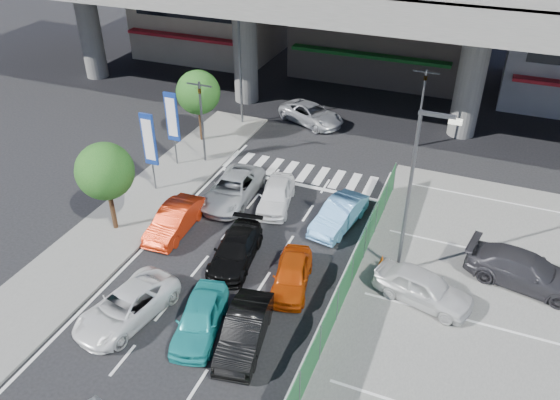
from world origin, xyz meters
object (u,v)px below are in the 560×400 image
at_px(traffic_light_left, 201,102).
at_px(taxi_orange_right, 292,275).
at_px(street_lamp_right, 415,184).
at_px(parked_sedan_white, 423,287).
at_px(parked_sedan_dgrey, 525,270).
at_px(traffic_light_right, 424,89).
at_px(taxi_teal_mid, 200,318).
at_px(sedan_white_mid_left, 127,306).
at_px(taxi_orange_left, 175,220).
at_px(tree_far, 198,93).
at_px(hatch_black_mid_right, 245,331).
at_px(traffic_cone, 382,261).
at_px(signboard_near, 149,142).
at_px(crossing_wagon_silver, 311,114).
at_px(wagon_silver_front_left, 233,189).
at_px(tree_near, 105,171).
at_px(kei_truck_front_right, 339,215).
at_px(street_lamp_left, 242,57).
at_px(sedan_white_front_mid, 276,195).
at_px(sedan_black_mid, 236,250).
at_px(signboard_far, 172,119).

xyz_separation_m(traffic_light_left, taxi_orange_right, (9.05, -8.68, -3.29)).
relative_size(street_lamp_right, parked_sedan_white, 1.90).
bearing_deg(traffic_light_left, parked_sedan_dgrey, -14.39).
bearing_deg(traffic_light_right, taxi_teal_mid, -104.55).
height_order(sedan_white_mid_left, taxi_orange_left, taxi_orange_left).
bearing_deg(tree_far, taxi_teal_mid, -61.34).
distance_m(tree_far, hatch_black_mid_right, 18.32).
xyz_separation_m(tree_far, traffic_cone, (14.04, -8.39, -3.01)).
relative_size(signboard_near, crossing_wagon_silver, 0.96).
relative_size(sedan_white_mid_left, traffic_cone, 7.49).
distance_m(taxi_teal_mid, crossing_wagon_silver, 20.57).
bearing_deg(wagon_silver_front_left, parked_sedan_dgrey, -8.68).
xyz_separation_m(tree_far, parked_sedan_white, (16.13, -10.00, -2.61)).
bearing_deg(wagon_silver_front_left, tree_near, -135.35).
distance_m(kei_truck_front_right, parked_sedan_dgrey, 8.96).
relative_size(street_lamp_right, street_lamp_left, 1.00).
height_order(signboard_near, hatch_black_mid_right, signboard_near).
bearing_deg(signboard_near, traffic_light_right, 40.91).
bearing_deg(crossing_wagon_silver, street_lamp_left, 137.71).
distance_m(traffic_light_right, street_lamp_left, 11.90).
distance_m(traffic_light_right, sedan_white_front_mid, 11.93).
relative_size(street_lamp_left, sedan_black_mid, 1.81).
bearing_deg(street_lamp_left, signboard_near, -94.99).
height_order(taxi_teal_mid, hatch_black_mid_right, same).
relative_size(street_lamp_right, kei_truck_front_right, 1.91).
bearing_deg(parked_sedan_dgrey, traffic_light_left, 85.98).
distance_m(street_lamp_left, wagon_silver_front_left, 10.76).
height_order(hatch_black_mid_right, wagon_silver_front_left, same).
distance_m(sedan_white_mid_left, wagon_silver_front_left, 9.78).
relative_size(taxi_orange_left, kei_truck_front_right, 1.00).
bearing_deg(crossing_wagon_silver, traffic_light_right, -72.41).
xyz_separation_m(taxi_orange_left, parked_sedan_dgrey, (16.37, 2.29, 0.10)).
distance_m(sedan_white_mid_left, sedan_black_mid, 5.61).
relative_size(street_lamp_left, wagon_silver_front_left, 1.61).
xyz_separation_m(street_lamp_right, kei_truck_front_right, (-3.75, 2.51, -4.08)).
relative_size(taxi_orange_left, traffic_cone, 6.72).
bearing_deg(tree_far, traffic_cone, -30.87).
height_order(traffic_light_left, sedan_white_mid_left, traffic_light_left).
bearing_deg(hatch_black_mid_right, crossing_wagon_silver, 91.98).
bearing_deg(sedan_white_front_mid, street_lamp_left, 112.80).
bearing_deg(sedan_black_mid, traffic_cone, 10.05).
bearing_deg(taxi_orange_left, signboard_far, 117.71).
xyz_separation_m(signboard_near, hatch_black_mid_right, (9.56, -8.49, -2.37)).
height_order(traffic_light_left, tree_near, traffic_light_left).
bearing_deg(traffic_cone, taxi_orange_right, -140.56).
xyz_separation_m(tree_far, taxi_orange_right, (10.65, -11.18, -2.74)).
relative_size(kei_truck_front_right, parked_sedan_white, 0.99).
bearing_deg(sedan_white_front_mid, taxi_orange_left, -144.33).
relative_size(taxi_teal_mid, kei_truck_front_right, 0.97).
bearing_deg(street_lamp_left, traffic_light_right, 4.83).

